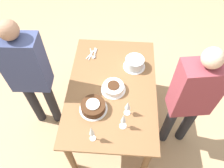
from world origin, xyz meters
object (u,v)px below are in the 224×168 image
wine_glass_extra (124,119)px  person_cutting (29,73)px  wine_glass_near (128,106)px  cake_center_white (113,88)px  cake_back_decorated (134,63)px  person_watching (192,97)px  wine_glass_far (92,131)px  cake_front_chocolate (93,107)px

wine_glass_extra → person_cutting: size_ratio=0.14×
person_cutting → wine_glass_near: bearing=-18.2°
cake_center_white → cake_back_decorated: size_ratio=1.04×
wine_glass_extra → person_cutting: person_cutting is taller
wine_glass_extra → person_watching: size_ratio=0.15×
cake_back_decorated → person_cutting: size_ratio=0.16×
wine_glass_far → person_cutting: size_ratio=0.15×
wine_glass_extra → cake_back_decorated: bearing=172.5°
wine_glass_near → person_watching: size_ratio=0.13×
cake_front_chocolate → person_cutting: bearing=-111.0°
cake_center_white → wine_glass_far: 0.59m
wine_glass_near → person_cutting: person_cutting is taller
cake_front_chocolate → person_cutting: person_cutting is taller
cake_back_decorated → person_watching: person_watching is taller
cake_center_white → cake_back_decorated: cake_back_decorated is taller
cake_center_white → wine_glass_extra: bearing=15.7°
cake_front_chocolate → wine_glass_near: (0.02, 0.34, 0.09)m
wine_glass_far → person_cutting: (-0.57, -0.71, 0.03)m
wine_glass_near → person_watching: 0.62m
cake_center_white → person_watching: (0.15, 0.76, 0.13)m
person_cutting → cake_center_white: bearing=-3.3°
cake_center_white → wine_glass_near: 0.33m
cake_center_white → cake_front_chocolate: cake_front_chocolate is taller
wine_glass_far → cake_front_chocolate: bearing=-174.3°
cake_back_decorated → wine_glass_extra: size_ratio=1.11×
cake_center_white → cake_front_chocolate: size_ratio=0.93×
cake_back_decorated → wine_glass_near: size_ratio=1.28×
cake_back_decorated → cake_front_chocolate: bearing=-34.2°
person_cutting → person_watching: person_cutting is taller
wine_glass_extra → person_watching: bearing=112.6°
cake_front_chocolate → wine_glass_near: 0.35m
wine_glass_near → person_watching: bearing=101.4°
cake_front_chocolate → wine_glass_far: (0.31, 0.03, 0.12)m
cake_front_chocolate → wine_glass_extra: bearing=60.8°
cake_front_chocolate → cake_back_decorated: cake_back_decorated is taller
cake_front_chocolate → cake_back_decorated: 0.71m
wine_glass_near → wine_glass_far: bearing=-46.7°
cake_back_decorated → wine_glass_extra: wine_glass_extra is taller
person_watching → wine_glass_far: bearing=15.6°
wine_glass_near → person_cutting: bearing=-105.6°
cake_front_chocolate → wine_glass_near: bearing=86.2°
cake_center_white → wine_glass_far: (0.56, -0.15, 0.12)m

